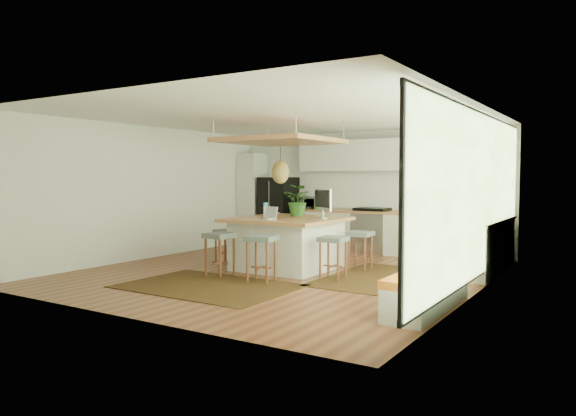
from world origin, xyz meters
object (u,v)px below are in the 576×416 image
Objects in this scene: island at (287,243)px; stool_right_front at (333,258)px; monitor at (323,204)px; stool_near_right at (261,260)px; stool_left_side at (226,245)px; fridge at (278,207)px; stool_right_back at (360,250)px; microwave at (311,201)px; island_plant at (299,204)px; laptop at (266,212)px; stool_near_left at (220,255)px.

island reaches higher than stool_right_front.
island is 3.21× the size of monitor.
stool_left_side is (-1.64, 1.17, 0.00)m from stool_near_right.
stool_right_back is (3.16, -2.15, -0.57)m from fridge.
stool_left_side is 2.96m from microwave.
stool_near_right is (0.31, -1.25, -0.11)m from island.
stool_right_back is 1.17× the size of island_plant.
island_plant is at bearing -168.18° from monitor.
island is 0.75m from laptop.
island is at bearing -125.25° from monitor.
monitor is 3.04m from microwave.
fridge reaches higher than monitor.
stool_near_left is 1.12× the size of stool_left_side.
stool_right_back is at bearing -27.23° from fridge.
island_plant reaches higher than stool_right_front.
island is 2.49× the size of stool_near_right.
laptop is 1.03m from monitor.
stool_right_front is 4.01m from microwave.
laptop is 3.35m from microwave.
island is at bearing 83.90° from laptop.
stool_right_front is at bearing -38.28° from fridge.
monitor is (-0.57, 0.70, 0.83)m from stool_right_front.
island is 2.68× the size of stool_right_back.
fridge is at bearing 119.89° from stool_near_right.
island is 3.14× the size of island_plant.
monitor is at bearing 9.67° from stool_left_side.
stool_left_side is 1.10× the size of island_plant.
laptop reaches higher than stool_right_front.
stool_right_back is (1.74, 1.81, 0.00)m from stool_near_left.
stool_near_right is at bearing -35.50° from stool_left_side.
island is (1.99, -2.74, -0.46)m from fridge.
stool_near_right reaches higher than stool_left_side.
fridge is 4.65m from stool_near_right.
fridge reaches higher than stool_right_back.
fridge is at bearing 109.80° from stool_near_left.
fridge is 4.53m from stool_right_front.
stool_left_side is 1.62m from island_plant.
stool_near_left is at bearing -55.87° from stool_left_side.
stool_near_left reaches higher than stool_right_back.
monitor is at bearing -52.85° from microwave.
stool_near_right is 1.29× the size of monitor.
stool_left_side is at bearing 124.13° from stool_near_left.
island is 2.85× the size of stool_left_side.
microwave reaches higher than stool_left_side.
stool_right_back is at bearing 4.56° from island_plant.
island_plant is (0.10, 0.93, 0.11)m from laptop.
fridge reaches higher than stool_left_side.
stool_near_right is 1.07× the size of stool_right_back.
island is 3.05m from microwave.
stool_right_front is (0.86, 0.80, 0.00)m from stool_near_right.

